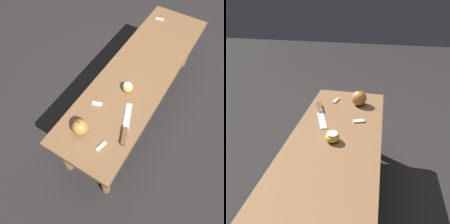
# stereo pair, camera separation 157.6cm
# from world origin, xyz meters

# --- Properties ---
(ground_plane) EXTENTS (8.00, 8.00, 0.00)m
(ground_plane) POSITION_xyz_m (0.00, 0.00, 0.00)
(ground_plane) COLOR black
(wooden_bench) EXTENTS (1.36, 0.40, 0.40)m
(wooden_bench) POSITION_xyz_m (0.00, 0.00, 0.35)
(wooden_bench) COLOR brown
(wooden_bench) RESTS_ON ground_plane
(knife) EXTENTS (0.24, 0.12, 0.02)m
(knife) POSITION_xyz_m (-0.39, -0.12, 0.41)
(knife) COLOR silver
(knife) RESTS_ON wooden_bench
(apple_whole) EXTENTS (0.08, 0.08, 0.09)m
(apple_whole) POSITION_xyz_m (-0.52, 0.07, 0.44)
(apple_whole) COLOR #B27233
(apple_whole) RESTS_ON wooden_bench
(apple_cut) EXTENTS (0.06, 0.06, 0.04)m
(apple_cut) POSITION_xyz_m (-0.16, -0.01, 0.42)
(apple_cut) COLOR gold
(apple_cut) RESTS_ON wooden_bench
(apple_slice_near_knife) EXTENTS (0.04, 0.06, 0.01)m
(apple_slice_near_knife) POSITION_xyz_m (-0.34, 0.09, 0.41)
(apple_slice_near_knife) COLOR silver
(apple_slice_near_knife) RESTS_ON wooden_bench
(apple_slice_center) EXTENTS (0.06, 0.03, 0.01)m
(apple_slice_center) POSITION_xyz_m (-0.53, -0.07, 0.41)
(apple_slice_center) COLOR silver
(apple_slice_center) RESTS_ON wooden_bench
(apple_slice_near_bowl) EXTENTS (0.02, 0.06, 0.01)m
(apple_slice_near_bowl) POSITION_xyz_m (0.53, 0.11, 0.41)
(apple_slice_near_bowl) COLOR silver
(apple_slice_near_bowl) RESTS_ON wooden_bench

